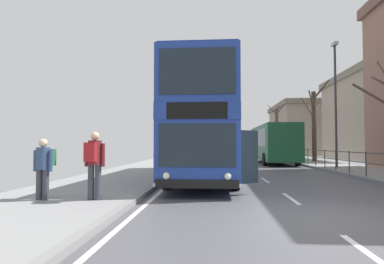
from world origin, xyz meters
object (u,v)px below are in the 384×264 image
at_px(pedestrian_with_backpack, 44,164).
at_px(bare_tree_far_02, 314,123).
at_px(bare_tree_far_01, 277,132).
at_px(background_building_02, 321,129).
at_px(background_bus_far_lane, 273,143).
at_px(street_lamp_far_side, 335,95).
at_px(pedestrian_companion, 94,160).
at_px(double_decker_bus_main, 205,126).

bearing_deg(pedestrian_with_backpack, bare_tree_far_02, 57.69).
bearing_deg(bare_tree_far_01, background_building_02, 52.45).
xyz_separation_m(background_bus_far_lane, bare_tree_far_01, (2.77, 13.02, 1.47)).
height_order(pedestrian_with_backpack, street_lamp_far_side, street_lamp_far_side).
distance_m(pedestrian_companion, background_building_02, 48.48).
relative_size(double_decker_bus_main, background_bus_far_lane, 1.12).
height_order(background_bus_far_lane, pedestrian_companion, background_bus_far_lane).
xyz_separation_m(background_bus_far_lane, street_lamp_far_side, (2.73, -6.59, 3.00)).
xyz_separation_m(bare_tree_far_01, background_building_02, (9.06, 11.78, 0.81)).
xyz_separation_m(background_bus_far_lane, bare_tree_far_02, (3.64, 0.92, 1.69)).
distance_m(bare_tree_far_01, bare_tree_far_02, 12.13).
distance_m(background_bus_far_lane, bare_tree_far_02, 4.12).
relative_size(pedestrian_companion, background_building_02, 0.12).
xyz_separation_m(pedestrian_with_backpack, background_building_02, (21.04, 44.22, 2.94)).
relative_size(background_bus_far_lane, background_building_02, 0.67).
bearing_deg(double_decker_bus_main, bare_tree_far_02, 57.06).
relative_size(pedestrian_companion, bare_tree_far_01, 0.28).
height_order(bare_tree_far_01, background_building_02, background_building_02).
relative_size(background_bus_far_lane, pedestrian_with_backpack, 6.46).
height_order(bare_tree_far_02, background_building_02, background_building_02).
height_order(double_decker_bus_main, background_building_02, background_building_02).
bearing_deg(bare_tree_far_01, pedestrian_companion, -108.23).
xyz_separation_m(double_decker_bus_main, pedestrian_companion, (-2.61, -6.52, -1.23)).
bearing_deg(background_building_02, double_decker_bus_main, -114.44).
relative_size(bare_tree_far_01, bare_tree_far_02, 0.90).
relative_size(double_decker_bus_main, bare_tree_far_01, 1.80).
height_order(pedestrian_companion, street_lamp_far_side, street_lamp_far_side).
bearing_deg(bare_tree_far_01, background_bus_far_lane, -102.01).
xyz_separation_m(background_bus_far_lane, pedestrian_companion, (-7.91, -19.39, -0.54)).
bearing_deg(pedestrian_with_backpack, background_building_02, 64.55).
distance_m(street_lamp_far_side, bare_tree_far_01, 19.67).
relative_size(double_decker_bus_main, pedestrian_companion, 6.51).
bearing_deg(bare_tree_far_01, double_decker_bus_main, -107.30).
distance_m(street_lamp_far_side, bare_tree_far_02, 7.68).
relative_size(pedestrian_companion, bare_tree_far_02, 0.25).
relative_size(background_bus_far_lane, pedestrian_companion, 5.80).
distance_m(street_lamp_far_side, background_building_02, 32.69).
xyz_separation_m(double_decker_bus_main, background_building_02, (17.12, 37.67, 1.59)).
bearing_deg(pedestrian_companion, street_lamp_far_side, 50.27).
distance_m(pedestrian_with_backpack, bare_tree_far_01, 34.65).
bearing_deg(bare_tree_far_01, bare_tree_far_02, -85.88).
distance_m(double_decker_bus_main, pedestrian_companion, 7.13).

